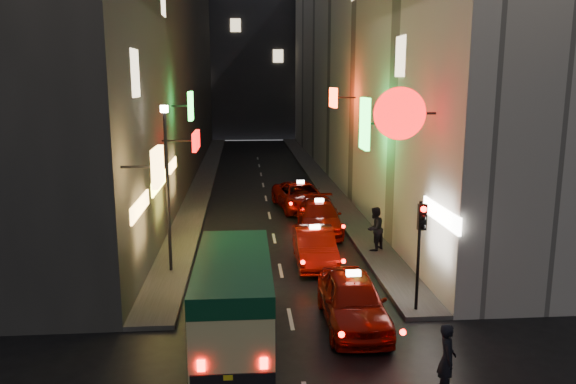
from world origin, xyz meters
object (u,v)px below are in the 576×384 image
object	(u,v)px
traffic_light	(421,233)
lamp_post	(167,178)
pedestrian_crossing	(447,354)
taxi_near	(353,296)
minibus	(234,290)

from	to	relation	value
traffic_light	lamp_post	xyz separation A→B (m)	(-8.20, 4.53, 1.04)
pedestrian_crossing	traffic_light	xyz separation A→B (m)	(0.70, 4.42, 1.70)
taxi_near	lamp_post	distance (m)	8.34
taxi_near	pedestrian_crossing	size ratio (longest dim) A/B	2.89
minibus	taxi_near	size ratio (longest dim) A/B	1.02
taxi_near	minibus	bearing A→B (deg)	-165.59
pedestrian_crossing	lamp_post	xyz separation A→B (m)	(-7.50, 8.95, 2.74)
minibus	lamp_post	size ratio (longest dim) A/B	0.93
minibus	lamp_post	world-z (taller)	lamp_post
lamp_post	taxi_near	bearing A→B (deg)	-39.78
pedestrian_crossing	traffic_light	size ratio (longest dim) A/B	0.56
traffic_light	taxi_near	bearing A→B (deg)	-167.10
lamp_post	minibus	bearing A→B (deg)	-67.23
taxi_near	traffic_light	size ratio (longest dim) A/B	1.62
minibus	traffic_light	size ratio (longest dim) A/B	1.66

